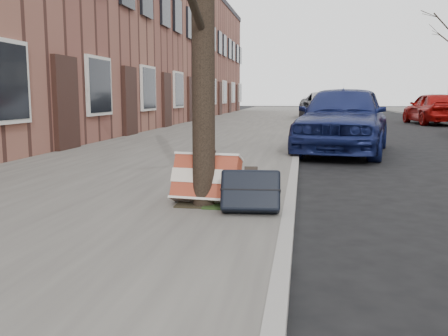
% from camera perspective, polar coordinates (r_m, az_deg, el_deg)
% --- Properties ---
extents(ground, '(120.00, 120.00, 0.00)m').
position_cam_1_polar(ground, '(4.42, 23.68, -9.04)').
color(ground, black).
rests_on(ground, ground).
extents(near_sidewalk, '(5.00, 70.00, 0.12)m').
position_cam_1_polar(near_sidewalk, '(19.29, 1.34, 4.68)').
color(near_sidewalk, slate).
rests_on(near_sidewalk, ground).
extents(house_near, '(6.80, 40.00, 7.00)m').
position_cam_1_polar(house_near, '(21.91, -14.21, 13.87)').
color(house_near, brown).
rests_on(house_near, ground).
extents(dirt_patch, '(0.85, 0.85, 0.02)m').
position_cam_1_polar(dirt_patch, '(5.47, -0.36, -3.70)').
color(dirt_patch, black).
rests_on(dirt_patch, near_sidewalk).
extents(suitcase_red, '(0.74, 0.47, 0.54)m').
position_cam_1_polar(suitcase_red, '(5.28, -2.04, -1.24)').
color(suitcase_red, maroon).
rests_on(suitcase_red, near_sidewalk).
extents(suitcase_navy, '(0.60, 0.38, 0.45)m').
position_cam_1_polar(suitcase_navy, '(4.86, 3.06, -2.62)').
color(suitcase_navy, black).
rests_on(suitcase_navy, near_sidewalk).
extents(car_near_front, '(2.58, 4.73, 1.53)m').
position_cam_1_polar(car_near_front, '(11.40, 13.51, 5.53)').
color(car_near_front, navy).
rests_on(car_near_front, ground).
extents(car_near_mid, '(1.53, 4.20, 1.37)m').
position_cam_1_polar(car_near_mid, '(19.62, 12.07, 6.40)').
color(car_near_mid, '#ADAEB5').
rests_on(car_near_mid, ground).
extents(car_near_back, '(2.41, 5.23, 1.45)m').
position_cam_1_polar(car_near_back, '(26.47, 11.23, 6.94)').
color(car_near_back, '#37373C').
rests_on(car_near_back, ground).
extents(car_far_back, '(2.05, 4.34, 1.43)m').
position_cam_1_polar(car_far_back, '(24.13, 22.75, 6.33)').
color(car_far_back, '#970B08').
rests_on(car_far_back, ground).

